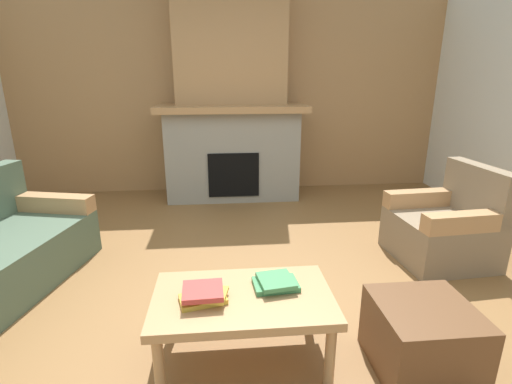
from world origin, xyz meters
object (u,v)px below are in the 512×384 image
coffee_table (243,304)px  ottoman (422,338)px  fireplace (232,109)px  armchair (446,228)px

coffee_table → ottoman: bearing=-9.1°
fireplace → armchair: (1.83, -2.09, -0.87)m
armchair → ottoman: size_ratio=1.63×
fireplace → ottoman: fireplace is taller
fireplace → armchair: fireplace is taller
fireplace → armchair: 2.91m
fireplace → ottoman: bearing=-74.5°
ottoman → fireplace: bearing=105.5°
armchair → ottoman: bearing=-124.9°
armchair → fireplace: bearing=131.2°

